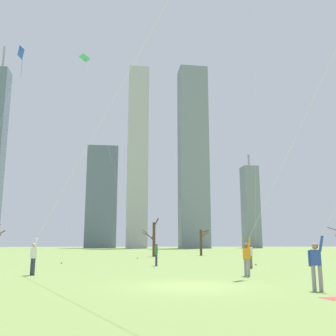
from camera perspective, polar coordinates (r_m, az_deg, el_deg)
ground_plane at (r=15.39m, az=3.17°, el=-16.99°), size 400.00×400.00×0.00m
kite_flyer_foreground_right_purple at (r=19.40m, az=-15.90°, el=-6.15°), size 9.65×14.50×15.80m
kite_flyer_midfield_center_pink at (r=18.35m, az=16.38°, el=-1.62°), size 4.46×13.05×17.63m
bystander_strolling_midfield at (r=26.80m, az=12.01°, el=-12.31°), size 0.24×0.51×1.62m
bystander_far_off_by_trees at (r=28.83m, az=-1.73°, el=-12.44°), size 0.27×0.50×1.62m
distant_kite_drifting_right_blue at (r=34.67m, az=-21.31°, el=13.79°), size 4.31×2.95×17.48m
distant_kite_drifting_left_red at (r=40.56m, az=-10.37°, el=22.91°), size 2.86×0.45×29.14m
distant_kite_high_overhead_green at (r=42.25m, az=-11.60°, el=13.55°), size 6.70×4.87×21.12m
bare_tree_right_of_center at (r=54.66m, az=4.97°, el=-10.56°), size 1.61×1.50×3.54m
bare_tree_rightmost at (r=49.81m, az=-2.13°, el=-10.24°), size 2.01×2.37×4.81m
skyline_mid_tower_right at (r=139.76m, az=-4.50°, el=1.90°), size 7.23×6.82×65.82m
skyline_short_annex at (r=154.62m, az=12.05°, el=-5.56°), size 5.90×6.21×36.56m
skyline_wide_slab at (r=154.48m, az=-9.72°, el=-4.18°), size 11.91×8.57×39.51m
skyline_squat_block at (r=143.73m, az=3.73°, el=1.90°), size 10.43×7.96×67.68m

